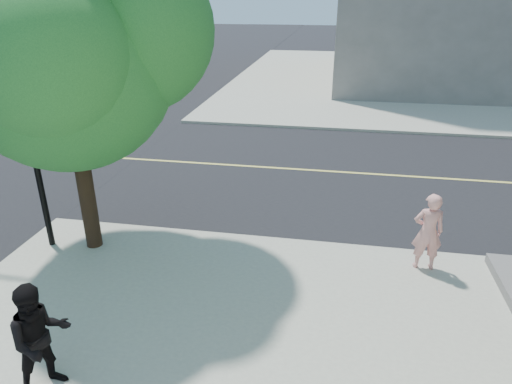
# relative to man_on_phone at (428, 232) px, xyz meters

# --- Properties ---
(ground) EXTENTS (140.00, 140.00, 0.00)m
(ground) POSITION_rel_man_on_phone_xyz_m (-7.15, 0.64, -0.89)
(ground) COLOR black
(ground) RESTS_ON ground
(road_ew) EXTENTS (140.00, 9.00, 0.01)m
(road_ew) POSITION_rel_man_on_phone_xyz_m (-7.15, 5.14, -0.89)
(road_ew) COLOR black
(road_ew) RESTS_ON ground
(sidewalk_ne) EXTENTS (29.00, 25.00, 0.12)m
(sidewalk_ne) POSITION_rel_man_on_phone_xyz_m (6.35, 22.14, -0.83)
(sidewalk_ne) COLOR #A5A593
(sidewalk_ne) RESTS_ON ground
(man_on_phone) EXTENTS (0.58, 0.40, 1.54)m
(man_on_phone) POSITION_rel_man_on_phone_xyz_m (0.00, 0.00, 0.00)
(man_on_phone) COLOR #DF948D
(man_on_phone) RESTS_ON sidewalk_se
(pedestrian) EXTENTS (0.97, 0.99, 1.61)m
(pedestrian) POSITION_rel_man_on_phone_xyz_m (-5.37, -3.93, 0.03)
(pedestrian) COLOR black
(pedestrian) RESTS_ON sidewalk_se
(street_tree) EXTENTS (4.88, 4.43, 6.47)m
(street_tree) POSITION_rel_man_on_phone_xyz_m (-6.54, -0.32, 3.41)
(street_tree) COLOR black
(street_tree) RESTS_ON sidewalk_se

